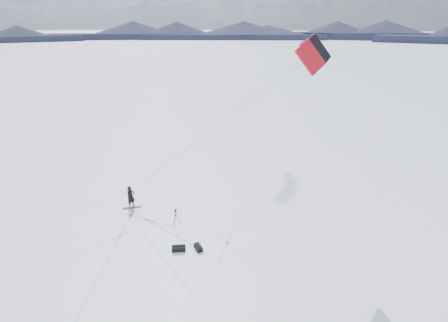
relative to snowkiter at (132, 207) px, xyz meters
The scene contains 9 objects.
ground 3.71m from the snowkiter, 23.13° to the right, with size 1800.00×1800.00×0.00m, color white.
horizon_hills 5.34m from the snowkiter, 23.13° to the right, with size 704.47×706.88×9.18m.
snow_tracks 4.01m from the snowkiter, 21.21° to the right, with size 17.62×10.25×0.01m.
snowkiter is the anchor object (origin of this frame).
snowboard 0.16m from the snowkiter, 44.63° to the right, with size 1.39×0.26×0.04m, color maroon.
tripod 4.66m from the snowkiter, ahead, with size 0.65×0.62×1.37m.
gear_bag_a 6.68m from the snowkiter, 23.06° to the right, with size 0.90×0.77×0.37m.
gear_bag_b 7.41m from the snowkiter, 15.37° to the right, with size 0.79×0.70×0.33m.
power_kite 16.75m from the snowkiter, 13.62° to the left, with size 13.15×5.81×11.01m.
Camera 1 is at (12.70, -14.16, 12.71)m, focal length 26.00 mm.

